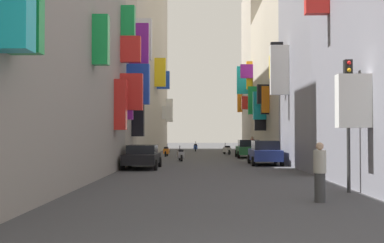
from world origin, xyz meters
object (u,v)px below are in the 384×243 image
object	(u,v)px
parked_car_black	(142,156)
scooter_white	(227,150)
pedestrian_crossing	(252,146)
traffic_light_near_corner	(348,103)
pedestrian_near_left	(320,172)
parked_car_blue	(265,152)
scooter_blue	(196,147)
parked_car_green	(248,148)
scooter_orange	(166,151)
scooter_silver	(181,155)

from	to	relation	value
parked_car_black	scooter_white	world-z (taller)	parked_car_black
pedestrian_crossing	traffic_light_near_corner	bearing A→B (deg)	-89.12
pedestrian_crossing	pedestrian_near_left	bearing A→B (deg)	-92.19
parked_car_black	pedestrian_near_left	world-z (taller)	pedestrian_near_left
parked_car_blue	scooter_blue	size ratio (longest dim) A/B	2.24
scooter_blue	pedestrian_crossing	size ratio (longest dim) A/B	1.02
parked_car_green	traffic_light_near_corner	size ratio (longest dim) A/B	0.90
parked_car_green	scooter_white	bearing A→B (deg)	103.38
scooter_white	scooter_orange	world-z (taller)	same
parked_car_green	scooter_white	distance (m)	6.30
parked_car_green	parked_car_blue	xyz separation A→B (m)	(0.18, -9.43, 0.03)
scooter_silver	scooter_white	bearing A→B (deg)	69.93
traffic_light_near_corner	parked_car_green	bearing A→B (deg)	92.62
parked_car_blue	scooter_silver	world-z (taller)	parked_car_blue
parked_car_blue	traffic_light_near_corner	world-z (taller)	traffic_light_near_corner
parked_car_black	scooter_orange	size ratio (longest dim) A/B	2.23
scooter_silver	pedestrian_near_left	xyz separation A→B (m)	(5.03, -21.81, 0.43)
parked_car_green	traffic_light_near_corner	distance (m)	24.46
scooter_white	pedestrian_near_left	world-z (taller)	pedestrian_near_left
parked_car_green	pedestrian_near_left	distance (m)	26.72
scooter_orange	scooter_white	bearing A→B (deg)	36.66
scooter_orange	scooter_blue	bearing A→B (deg)	79.16
pedestrian_near_left	scooter_orange	bearing A→B (deg)	102.88
pedestrian_crossing	scooter_blue	bearing A→B (deg)	114.75
parked_car_green	scooter_white	world-z (taller)	parked_car_green
parked_car_green	scooter_orange	world-z (taller)	parked_car_green
parked_car_green	traffic_light_near_corner	bearing A→B (deg)	-87.38
pedestrian_crossing	traffic_light_near_corner	distance (m)	27.73
parked_car_blue	scooter_orange	xyz separation A→B (m)	(-7.20, 11.41, -0.35)
scooter_orange	parked_car_blue	bearing A→B (deg)	-57.75
pedestrian_near_left	parked_car_black	bearing A→B (deg)	116.69
parked_car_blue	pedestrian_crossing	distance (m)	12.75
scooter_silver	pedestrian_near_left	size ratio (longest dim) A/B	1.08
scooter_silver	parked_car_green	bearing A→B (deg)	41.84
scooter_silver	scooter_white	world-z (taller)	same
pedestrian_near_left	traffic_light_near_corner	world-z (taller)	traffic_light_near_corner
parked_car_green	pedestrian_near_left	world-z (taller)	pedestrian_near_left
parked_car_green	parked_car_blue	size ratio (longest dim) A/B	1.02
scooter_silver	traffic_light_near_corner	xyz separation A→B (m)	(6.60, -19.41, 2.64)
parked_car_green	pedestrian_crossing	size ratio (longest dim) A/B	2.33
parked_car_blue	traffic_light_near_corner	size ratio (longest dim) A/B	0.88
pedestrian_near_left	traffic_light_near_corner	xyz separation A→B (m)	(1.57, 2.39, 2.22)
traffic_light_near_corner	pedestrian_near_left	bearing A→B (deg)	-123.34
parked_car_blue	scooter_silver	bearing A→B (deg)	141.45
scooter_white	pedestrian_crossing	size ratio (longest dim) A/B	1.02
scooter_white	scooter_orange	size ratio (longest dim) A/B	0.97
parked_car_black	traffic_light_near_corner	xyz separation A→B (m)	(8.50, -11.39, 2.38)
parked_car_green	parked_car_black	world-z (taller)	parked_car_green
scooter_blue	pedestrian_crossing	bearing A→B (deg)	-65.25
scooter_blue	traffic_light_near_corner	xyz separation A→B (m)	(5.69, -39.06, 2.64)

